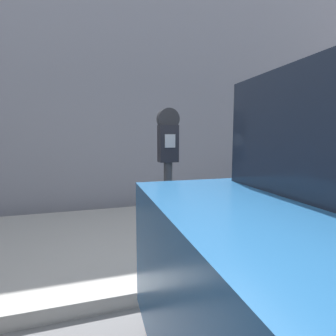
# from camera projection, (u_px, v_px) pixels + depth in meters

# --- Properties ---
(sidewalk) EXTENTS (24.00, 2.80, 0.13)m
(sidewalk) POSITION_uv_depth(u_px,v_px,m) (175.00, 233.00, 3.79)
(sidewalk) COLOR #9E9B96
(sidewalk) RESTS_ON ground_plane
(building_facade) EXTENTS (24.00, 0.30, 5.89)m
(building_facade) POSITION_uv_depth(u_px,v_px,m) (146.00, 62.00, 5.22)
(building_facade) COLOR gray
(building_facade) RESTS_ON ground_plane
(parking_meter) EXTENTS (0.19, 0.12, 1.56)m
(parking_meter) POSITION_uv_depth(u_px,v_px,m) (168.00, 172.00, 2.34)
(parking_meter) COLOR #2D2D30
(parking_meter) RESTS_ON sidewalk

